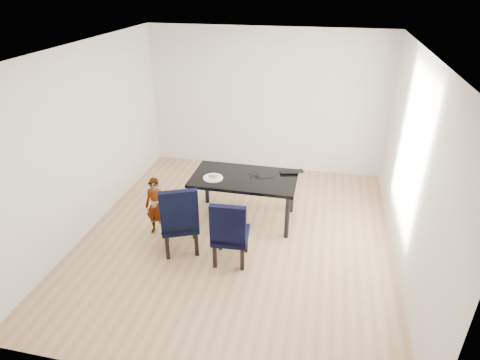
% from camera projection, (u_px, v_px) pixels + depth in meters
% --- Properties ---
extents(floor, '(4.50, 5.00, 0.01)m').
position_uv_depth(floor, '(237.00, 236.00, 6.03)').
color(floor, tan).
rests_on(floor, ground).
extents(ceiling, '(4.50, 5.00, 0.01)m').
position_uv_depth(ceiling, '(236.00, 50.00, 4.78)').
color(ceiling, white).
rests_on(ceiling, wall_back).
extents(wall_back, '(4.50, 0.01, 2.70)m').
position_uv_depth(wall_back, '(266.00, 102.00, 7.57)').
color(wall_back, silver).
rests_on(wall_back, ground).
extents(wall_front, '(4.50, 0.01, 2.70)m').
position_uv_depth(wall_front, '(169.00, 276.00, 3.23)').
color(wall_front, white).
rests_on(wall_front, ground).
extents(wall_left, '(0.01, 5.00, 2.70)m').
position_uv_depth(wall_left, '(86.00, 141.00, 5.83)').
color(wall_left, silver).
rests_on(wall_left, ground).
extents(wall_right, '(0.01, 5.00, 2.70)m').
position_uv_depth(wall_right, '(414.00, 169.00, 4.98)').
color(wall_right, beige).
rests_on(wall_right, ground).
extents(dining_table, '(1.60, 0.90, 0.75)m').
position_uv_depth(dining_table, '(244.00, 198.00, 6.28)').
color(dining_table, black).
rests_on(dining_table, floor).
extents(chair_left, '(0.67, 0.68, 1.05)m').
position_uv_depth(chair_left, '(179.00, 217.00, 5.53)').
color(chair_left, black).
rests_on(chair_left, floor).
extents(chair_right, '(0.50, 0.51, 0.97)m').
position_uv_depth(chair_right, '(231.00, 230.00, 5.32)').
color(chair_right, black).
rests_on(chair_right, floor).
extents(child, '(0.33, 0.22, 0.91)m').
position_uv_depth(child, '(156.00, 207.00, 5.91)').
color(child, orange).
rests_on(child, floor).
extents(plate, '(0.34, 0.34, 0.02)m').
position_uv_depth(plate, '(213.00, 178.00, 6.07)').
color(plate, white).
rests_on(plate, dining_table).
extents(sandwich, '(0.17, 0.12, 0.06)m').
position_uv_depth(sandwich, '(213.00, 176.00, 6.04)').
color(sandwich, '#C28145').
rests_on(sandwich, plate).
extents(laptop, '(0.42, 0.33, 0.03)m').
position_uv_depth(laptop, '(291.00, 170.00, 6.28)').
color(laptop, black).
rests_on(laptop, dining_table).
extents(cable_tangle, '(0.17, 0.17, 0.01)m').
position_uv_depth(cable_tangle, '(255.00, 178.00, 6.09)').
color(cable_tangle, black).
rests_on(cable_tangle, dining_table).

